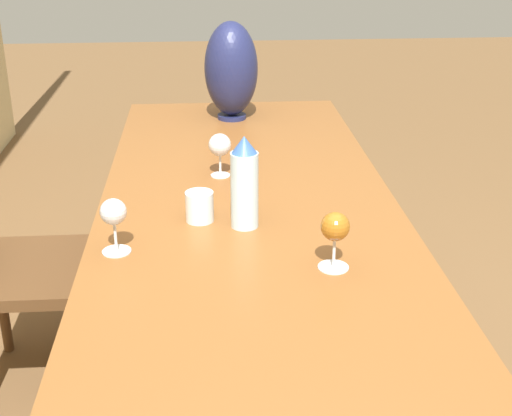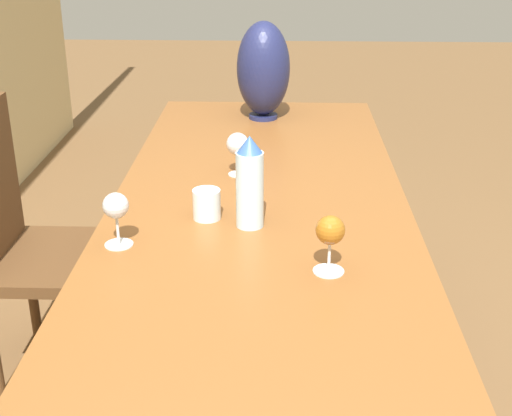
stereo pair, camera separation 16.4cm
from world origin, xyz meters
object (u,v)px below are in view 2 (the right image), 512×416
wine_glass_3 (238,145)px  wine_glass_6 (330,232)px  chair_far (36,240)px  water_tumbler (207,204)px  wine_glass_2 (116,208)px  vase (263,69)px  water_bottle (250,183)px

wine_glass_3 → wine_glass_6: size_ratio=0.97×
chair_far → wine_glass_6: bearing=-126.7°
wine_glass_3 → chair_far: bearing=83.7°
water_tumbler → wine_glass_2: (-0.16, 0.19, 0.06)m
water_tumbler → wine_glass_3: bearing=-10.9°
wine_glass_2 → wine_glass_3: bearing=-27.9°
water_tumbler → wine_glass_3: (0.32, -0.06, 0.05)m
wine_glass_3 → chair_far: 0.76m
vase → wine_glass_3: (-0.60, 0.06, -0.09)m
wine_glass_6 → chair_far: bearing=53.3°
vase → chair_far: 1.01m
vase → wine_glass_2: size_ratio=2.70×
vase → chair_far: (-0.53, 0.73, -0.45)m
water_bottle → wine_glass_3: water_bottle is taller
vase → wine_glass_2: (-1.09, 0.32, -0.09)m
water_tumbler → wine_glass_6: size_ratio=0.58×
water_bottle → water_tumbler: 0.14m
wine_glass_3 → chair_far: (0.07, 0.67, -0.36)m
wine_glass_2 → chair_far: 0.78m
water_tumbler → wine_glass_6: 0.41m
wine_glass_2 → chair_far: bearing=36.4°
water_bottle → wine_glass_3: (0.36, 0.05, -0.02)m
water_tumbler → vase: (0.92, -0.12, 0.15)m
wine_glass_2 → chair_far: (0.56, 0.41, -0.36)m
wine_glass_6 → wine_glass_3: bearing=21.5°
wine_glass_2 → wine_glass_6: bearing=-103.2°
water_bottle → wine_glass_6: water_bottle is taller
wine_glass_6 → wine_glass_2: bearing=76.8°
water_bottle → chair_far: (0.43, 0.72, -0.38)m
water_tumbler → chair_far: 0.78m
water_bottle → wine_glass_2: 0.33m
chair_far → wine_glass_2: bearing=-143.6°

